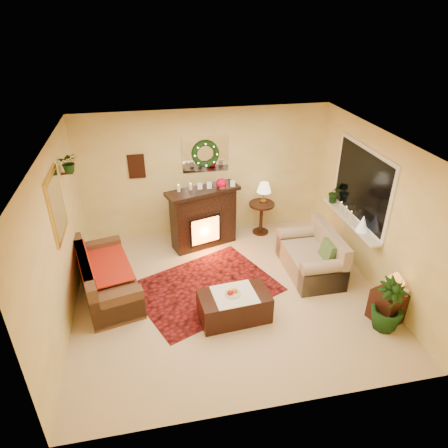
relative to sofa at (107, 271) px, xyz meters
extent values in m
plane|color=beige|center=(1.96, -0.42, -0.43)|extent=(5.00, 5.00, 0.00)
plane|color=white|center=(1.96, -0.42, 2.17)|extent=(5.00, 5.00, 0.00)
plane|color=#EFD88C|center=(1.96, 1.83, 0.87)|extent=(5.00, 5.00, 0.00)
plane|color=#EFD88C|center=(1.96, -2.67, 0.87)|extent=(5.00, 5.00, 0.00)
plane|color=#EFD88C|center=(-0.54, -0.42, 0.87)|extent=(4.50, 4.50, 0.00)
plane|color=#EFD88C|center=(4.46, -0.42, 0.87)|extent=(4.50, 4.50, 0.00)
cube|color=#57170C|center=(1.61, -0.20, -0.42)|extent=(2.75, 2.45, 0.01)
cube|color=brown|center=(0.00, 0.00, 0.00)|extent=(1.19, 1.94, 0.78)
cube|color=red|center=(-0.04, 0.18, 0.03)|extent=(0.78, 1.27, 0.02)
cube|color=black|center=(1.81, 1.23, 0.12)|extent=(1.32, 0.74, 1.16)
sphere|color=#B8001F|center=(2.17, 1.24, 0.87)|extent=(0.21, 0.21, 0.21)
cylinder|color=beige|center=(1.35, 1.21, 0.83)|extent=(0.06, 0.06, 0.19)
cylinder|color=beige|center=(1.58, 1.24, 0.83)|extent=(0.05, 0.05, 0.16)
cube|color=white|center=(1.96, 1.81, 1.27)|extent=(0.92, 0.02, 0.72)
torus|color=#194719|center=(1.96, 1.77, 1.29)|extent=(0.55, 0.11, 0.55)
cube|color=#381E11|center=(0.61, 1.81, 1.12)|extent=(0.32, 0.03, 0.48)
cube|color=gold|center=(-0.52, -0.12, 1.32)|extent=(0.03, 0.84, 1.00)
imported|color=#194719|center=(-0.38, 0.63, 1.54)|extent=(0.33, 0.28, 0.36)
cube|color=#A69D8A|center=(3.55, -0.09, -0.01)|extent=(0.82, 1.41, 0.82)
cube|color=white|center=(4.45, 0.13, 1.12)|extent=(0.03, 1.86, 1.36)
cube|color=black|center=(4.43, 0.13, 1.12)|extent=(0.02, 1.70, 1.22)
cube|color=white|center=(4.34, 0.13, 0.44)|extent=(0.22, 1.86, 0.04)
cone|color=white|center=(4.32, -0.32, 0.61)|extent=(0.20, 0.20, 0.30)
imported|color=#2A4E25|center=(4.34, 0.83, 0.66)|extent=(0.30, 0.24, 0.55)
cylinder|color=#3C230D|center=(3.07, 1.46, -0.10)|extent=(0.68, 0.68, 0.69)
cone|color=beige|center=(3.11, 1.48, 0.45)|extent=(0.30, 0.30, 0.45)
cube|color=brown|center=(4.22, -1.52, -0.16)|extent=(0.53, 0.53, 0.52)
cone|color=orange|center=(4.26, -1.51, 0.32)|extent=(0.28, 0.28, 0.41)
cube|color=#331D0B|center=(1.93, -1.02, -0.22)|extent=(1.11, 0.68, 0.45)
cylinder|color=beige|center=(1.91, -1.02, 0.02)|extent=(0.25, 0.25, 0.06)
imported|color=#153417|center=(4.11, -1.67, 0.02)|extent=(1.59, 1.59, 2.53)
camera|label=1|loc=(0.84, -5.66, 3.88)|focal=32.00mm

